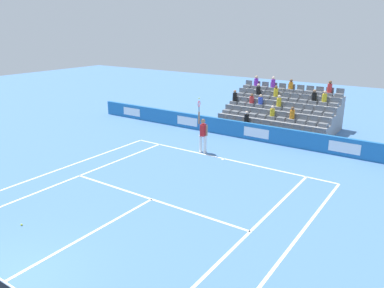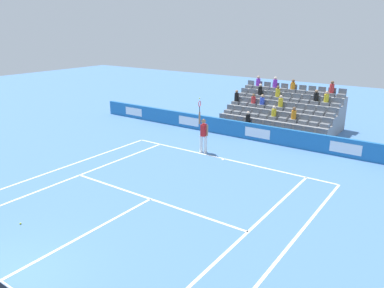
# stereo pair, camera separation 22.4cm
# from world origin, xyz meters

# --- Properties ---
(line_baseline) EXTENTS (10.97, 0.10, 0.01)m
(line_baseline) POSITION_xyz_m (0.00, -11.89, 0.00)
(line_baseline) COLOR white
(line_baseline) RESTS_ON ground
(line_service) EXTENTS (8.23, 0.10, 0.01)m
(line_service) POSITION_xyz_m (0.00, -6.40, 0.00)
(line_service) COLOR white
(line_service) RESTS_ON ground
(line_centre_service) EXTENTS (0.10, 6.40, 0.01)m
(line_centre_service) POSITION_xyz_m (0.00, -3.20, 0.00)
(line_centre_service) COLOR white
(line_centre_service) RESTS_ON ground
(line_singles_sideline_left) EXTENTS (0.10, 11.89, 0.01)m
(line_singles_sideline_left) POSITION_xyz_m (4.12, -5.95, 0.00)
(line_singles_sideline_left) COLOR white
(line_singles_sideline_left) RESTS_ON ground
(line_singles_sideline_right) EXTENTS (0.10, 11.89, 0.01)m
(line_singles_sideline_right) POSITION_xyz_m (-4.12, -5.95, 0.00)
(line_singles_sideline_right) COLOR white
(line_singles_sideline_right) RESTS_ON ground
(line_doubles_sideline_left) EXTENTS (0.10, 11.89, 0.01)m
(line_doubles_sideline_left) POSITION_xyz_m (5.49, -5.95, 0.00)
(line_doubles_sideline_left) COLOR white
(line_doubles_sideline_left) RESTS_ON ground
(line_doubles_sideline_right) EXTENTS (0.10, 11.89, 0.01)m
(line_doubles_sideline_right) POSITION_xyz_m (-5.49, -5.95, 0.00)
(line_doubles_sideline_right) COLOR white
(line_doubles_sideline_right) RESTS_ON ground
(line_centre_mark) EXTENTS (0.10, 0.20, 0.01)m
(line_centre_mark) POSITION_xyz_m (0.00, -11.79, 0.00)
(line_centre_mark) COLOR white
(line_centre_mark) RESTS_ON ground
(sponsor_barrier) EXTENTS (23.92, 0.22, 0.95)m
(sponsor_barrier) POSITION_xyz_m (-0.00, -15.63, 0.48)
(sponsor_barrier) COLOR #1E66AD
(sponsor_barrier) RESTS_ON ground
(tennis_player) EXTENTS (0.54, 0.41, 2.85)m
(tennis_player) POSITION_xyz_m (1.40, -12.11, 0.99)
(tennis_player) COLOR white
(tennis_player) RESTS_ON ground
(stadium_stand) EXTENTS (6.82, 4.75, 3.04)m
(stadium_stand) POSITION_xyz_m (0.01, -19.20, 0.83)
(stadium_stand) COLOR gray
(stadium_stand) RESTS_ON ground
(loose_tennis_ball) EXTENTS (0.07, 0.07, 0.07)m
(loose_tennis_ball) POSITION_xyz_m (2.25, -2.48, 0.03)
(loose_tennis_ball) COLOR #D1E533
(loose_tennis_ball) RESTS_ON ground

